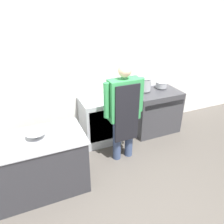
% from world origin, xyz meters
% --- Properties ---
extents(ground_plane, '(14.00, 14.00, 0.00)m').
position_xyz_m(ground_plane, '(0.00, 0.00, 0.00)').
color(ground_plane, '#4C4742').
extents(wall_back, '(8.00, 0.05, 2.70)m').
position_xyz_m(wall_back, '(0.00, 2.16, 1.35)').
color(wall_back, white).
rests_on(wall_back, ground_plane).
extents(prep_counter, '(1.33, 0.77, 0.86)m').
position_xyz_m(prep_counter, '(-1.13, 0.96, 0.43)').
color(prep_counter, '#2D2D33').
rests_on(prep_counter, ground_plane).
extents(stove, '(0.97, 0.66, 0.91)m').
position_xyz_m(stove, '(1.31, 1.75, 0.44)').
color(stove, '#38383D').
rests_on(stove, ground_plane).
extents(fridge_unit, '(0.69, 0.59, 0.89)m').
position_xyz_m(fridge_unit, '(0.11, 1.81, 0.45)').
color(fridge_unit, '#A8ADB2').
rests_on(fridge_unit, ground_plane).
extents(person_cook, '(0.69, 0.24, 1.70)m').
position_xyz_m(person_cook, '(0.30, 1.15, 0.98)').
color(person_cook, '#38476B').
rests_on(person_cook, ground_plane).
extents(mixing_bowl, '(0.27, 0.27, 0.09)m').
position_xyz_m(mixing_bowl, '(-1.10, 0.99, 0.91)').
color(mixing_bowl, '#9EA0A8').
rests_on(mixing_bowl, prep_counter).
extents(stock_pot, '(0.26, 0.26, 0.28)m').
position_xyz_m(stock_pot, '(1.10, 1.87, 1.05)').
color(stock_pot, '#9EA0A8').
rests_on(stock_pot, stove).
extents(sauce_pot, '(0.23, 0.23, 0.13)m').
position_xyz_m(sauce_pot, '(1.51, 1.87, 0.97)').
color(sauce_pot, '#9EA0A8').
rests_on(sauce_pot, stove).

